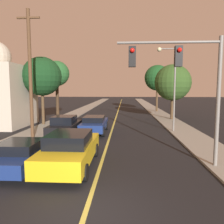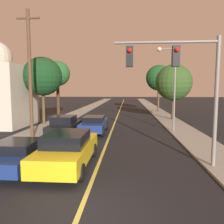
{
  "view_description": "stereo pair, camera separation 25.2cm",
  "coord_description": "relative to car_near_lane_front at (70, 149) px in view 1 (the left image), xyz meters",
  "views": [
    {
      "loc": [
        1.13,
        -5.89,
        3.58
      ],
      "look_at": [
        0.0,
        13.22,
        1.6
      ],
      "focal_mm": 35.0,
      "sensor_mm": 36.0,
      "label": 1
    },
    {
      "loc": [
        1.38,
        -5.88,
        3.58
      ],
      "look_at": [
        0.0,
        13.22,
        1.6
      ],
      "focal_mm": 35.0,
      "sensor_mm": 36.0,
      "label": 2
    }
  ],
  "objects": [
    {
      "name": "ground_plane",
      "position": [
        1.37,
        -3.81,
        -0.85
      ],
      "size": [
        200.0,
        200.0,
        0.0
      ],
      "primitive_type": "plane",
      "color": "black"
    },
    {
      "name": "road_surface",
      "position": [
        1.37,
        32.19,
        -0.84
      ],
      "size": [
        9.77,
        80.0,
        0.01
      ],
      "color": "black",
      "rests_on": "ground"
    },
    {
      "name": "sidewalk_left",
      "position": [
        -4.77,
        32.19,
        -0.79
      ],
      "size": [
        2.5,
        80.0,
        0.12
      ],
      "color": "gray",
      "rests_on": "ground"
    },
    {
      "name": "sidewalk_right",
      "position": [
        7.5,
        32.19,
        -0.79
      ],
      "size": [
        2.5,
        80.0,
        0.12
      ],
      "color": "gray",
      "rests_on": "ground"
    },
    {
      "name": "car_near_lane_front",
      "position": [
        0.0,
        0.0,
        0.0
      ],
      "size": [
        2.12,
        5.12,
        1.65
      ],
      "color": "gold",
      "rests_on": "ground"
    },
    {
      "name": "car_near_lane_second",
      "position": [
        -0.0,
        8.0,
        -0.09
      ],
      "size": [
        1.95,
        4.8,
        1.4
      ],
      "color": "navy",
      "rests_on": "ground"
    },
    {
      "name": "car_outer_lane_front",
      "position": [
        -2.15,
        -0.38,
        -0.16
      ],
      "size": [
        2.04,
        4.08,
        1.3
      ],
      "color": "navy",
      "rests_on": "ground"
    },
    {
      "name": "car_outer_lane_second",
      "position": [
        -2.15,
        6.73,
        -0.06
      ],
      "size": [
        1.95,
        4.23,
        1.56
      ],
      "color": "black",
      "rests_on": "ground"
    },
    {
      "name": "traffic_signal_mast",
      "position": [
        5.14,
        0.27,
        3.41
      ],
      "size": [
        4.61,
        0.42,
        5.78
      ],
      "color": "slate",
      "rests_on": "ground"
    },
    {
      "name": "streetlamp_right",
      "position": [
        6.24,
        8.72,
        3.7
      ],
      "size": [
        1.57,
        0.36,
        6.91
      ],
      "color": "slate",
      "rests_on": "ground"
    },
    {
      "name": "utility_pole_left",
      "position": [
        -4.12,
        5.35,
        3.9
      ],
      "size": [
        1.6,
        0.24,
        8.92
      ],
      "color": "#513823",
      "rests_on": "ground"
    },
    {
      "name": "tree_left_near",
      "position": [
        -5.65,
        11.5,
        4.0
      ],
      "size": [
        3.81,
        3.81,
        6.64
      ],
      "color": "#4C3823",
      "rests_on": "ground"
    },
    {
      "name": "tree_left_far",
      "position": [
        -4.94,
        13.94,
        4.4
      ],
      "size": [
        2.72,
        2.72,
        6.56
      ],
      "color": "#3D2B1C",
      "rests_on": "ground"
    },
    {
      "name": "tree_right_near",
      "position": [
        7.55,
        25.15,
        4.52
      ],
      "size": [
        3.99,
        3.99,
        7.26
      ],
      "color": "#4C3823",
      "rests_on": "ground"
    },
    {
      "name": "tree_right_far",
      "position": [
        8.01,
        16.1,
        3.52
      ],
      "size": [
        4.18,
        4.18,
        6.35
      ],
      "color": "#4C3823",
      "rests_on": "ground"
    }
  ]
}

